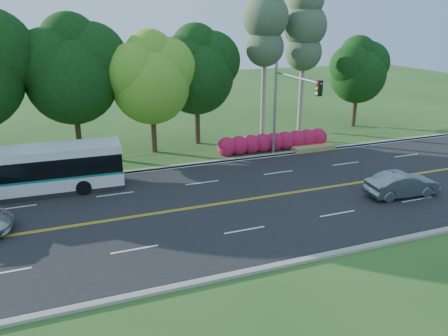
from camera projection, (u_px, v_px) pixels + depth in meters
name	position (u px, v px, depth m)	size (l,w,h in m)	color
ground	(229.00, 202.00, 25.20)	(120.00, 120.00, 0.00)	#294F1A
road	(229.00, 202.00, 25.20)	(60.00, 14.00, 0.02)	black
curb_north	(193.00, 164.00, 31.50)	(60.00, 0.30, 0.15)	gray
curb_south	(288.00, 264.00, 18.85)	(60.00, 0.30, 0.15)	gray
grass_verge	(186.00, 157.00, 33.14)	(60.00, 4.00, 0.10)	#294F1A
lane_markings	(227.00, 202.00, 25.16)	(57.60, 13.82, 0.00)	gold
tree_row	(104.00, 66.00, 31.99)	(44.70, 9.10, 13.84)	black
bougainvillea_hedge	(276.00, 142.00, 34.54)	(9.50, 2.25, 1.50)	maroon
traffic_signal	(288.00, 99.00, 30.57)	(0.42, 6.10, 7.00)	gray
transit_bus	(27.00, 172.00, 25.84)	(10.96, 2.69, 2.85)	silver
sedan	(402.00, 184.00, 25.88)	(1.53, 4.39, 1.45)	slate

